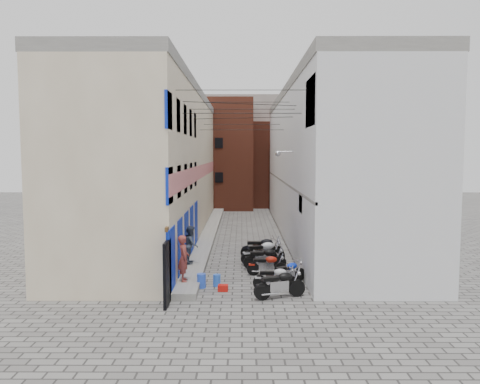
{
  "coord_description": "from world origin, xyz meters",
  "views": [
    {
      "loc": [
        -0.01,
        -15.85,
        5.14
      ],
      "look_at": [
        -0.1,
        9.66,
        3.0
      ],
      "focal_mm": 35.0,
      "sensor_mm": 36.0,
      "label": 1
    }
  ],
  "objects_px": {
    "motorcycle_c": "(288,271)",
    "person_a": "(184,258)",
    "motorcycle_g": "(262,247)",
    "motorcycle_a": "(280,283)",
    "water_jug_near": "(201,281)",
    "person_b": "(191,245)",
    "motorcycle_f": "(263,251)",
    "water_jug_far": "(217,280)",
    "motorcycle_b": "(275,277)",
    "red_crate": "(223,288)",
    "motorcycle_d": "(267,264)",
    "motorcycle_e": "(265,257)"
  },
  "relations": [
    {
      "from": "water_jug_near",
      "to": "water_jug_far",
      "type": "xyz_separation_m",
      "value": [
        0.58,
        0.22,
        -0.04
      ]
    },
    {
      "from": "motorcycle_b",
      "to": "person_a",
      "type": "distance_m",
      "value": 3.55
    },
    {
      "from": "person_a",
      "to": "water_jug_far",
      "type": "height_order",
      "value": "person_a"
    },
    {
      "from": "red_crate",
      "to": "motorcycle_c",
      "type": "bearing_deg",
      "value": 23.0
    },
    {
      "from": "water_jug_far",
      "to": "red_crate",
      "type": "height_order",
      "value": "water_jug_far"
    },
    {
      "from": "motorcycle_a",
      "to": "motorcycle_d",
      "type": "distance_m",
      "value": 3.14
    },
    {
      "from": "motorcycle_c",
      "to": "person_a",
      "type": "height_order",
      "value": "person_a"
    },
    {
      "from": "motorcycle_f",
      "to": "water_jug_near",
      "type": "height_order",
      "value": "motorcycle_f"
    },
    {
      "from": "motorcycle_c",
      "to": "motorcycle_d",
      "type": "distance_m",
      "value": 1.41
    },
    {
      "from": "motorcycle_g",
      "to": "water_jug_near",
      "type": "height_order",
      "value": "motorcycle_g"
    },
    {
      "from": "motorcycle_a",
      "to": "motorcycle_c",
      "type": "relative_size",
      "value": 1.15
    },
    {
      "from": "person_a",
      "to": "person_b",
      "type": "distance_m",
      "value": 2.91
    },
    {
      "from": "motorcycle_f",
      "to": "water_jug_far",
      "type": "bearing_deg",
      "value": -48.58
    },
    {
      "from": "person_a",
      "to": "red_crate",
      "type": "relative_size",
      "value": 4.78
    },
    {
      "from": "motorcycle_c",
      "to": "water_jug_far",
      "type": "distance_m",
      "value": 2.85
    },
    {
      "from": "person_b",
      "to": "motorcycle_f",
      "type": "bearing_deg",
      "value": -76.98
    },
    {
      "from": "motorcycle_c",
      "to": "water_jug_near",
      "type": "xyz_separation_m",
      "value": [
        -3.38,
        -0.65,
        -0.22
      ]
    },
    {
      "from": "person_b",
      "to": "person_a",
      "type": "bearing_deg",
      "value": 179.34
    },
    {
      "from": "water_jug_far",
      "to": "motorcycle_c",
      "type": "bearing_deg",
      "value": 8.71
    },
    {
      "from": "motorcycle_b",
      "to": "red_crate",
      "type": "bearing_deg",
      "value": -83.16
    },
    {
      "from": "motorcycle_e",
      "to": "water_jug_near",
      "type": "height_order",
      "value": "motorcycle_e"
    },
    {
      "from": "motorcycle_c",
      "to": "motorcycle_a",
      "type": "bearing_deg",
      "value": -47.32
    },
    {
      "from": "motorcycle_f",
      "to": "motorcycle_a",
      "type": "bearing_deg",
      "value": -15.71
    },
    {
      "from": "motorcycle_d",
      "to": "motorcycle_e",
      "type": "relative_size",
      "value": 0.89
    },
    {
      "from": "water_jug_far",
      "to": "motorcycle_b",
      "type": "bearing_deg",
      "value": -11.48
    },
    {
      "from": "motorcycle_c",
      "to": "red_crate",
      "type": "relative_size",
      "value": 4.53
    },
    {
      "from": "motorcycle_d",
      "to": "red_crate",
      "type": "bearing_deg",
      "value": -40.2
    },
    {
      "from": "motorcycle_b",
      "to": "water_jug_far",
      "type": "xyz_separation_m",
      "value": [
        -2.23,
        0.45,
        -0.26
      ]
    },
    {
      "from": "motorcycle_g",
      "to": "motorcycle_e",
      "type": "bearing_deg",
      "value": -0.35
    },
    {
      "from": "red_crate",
      "to": "motorcycle_e",
      "type": "bearing_deg",
      "value": 62.27
    },
    {
      "from": "motorcycle_a",
      "to": "motorcycle_f",
      "type": "xyz_separation_m",
      "value": [
        -0.36,
        5.06,
        0.06
      ]
    },
    {
      "from": "motorcycle_g",
      "to": "motorcycle_a",
      "type": "bearing_deg",
      "value": 1.98
    },
    {
      "from": "motorcycle_b",
      "to": "motorcycle_d",
      "type": "distance_m",
      "value": 2.07
    },
    {
      "from": "motorcycle_a",
      "to": "motorcycle_g",
      "type": "height_order",
      "value": "motorcycle_g"
    },
    {
      "from": "motorcycle_b",
      "to": "motorcycle_e",
      "type": "xyz_separation_m",
      "value": [
        -0.24,
        3.08,
        0.06
      ]
    },
    {
      "from": "motorcycle_c",
      "to": "motorcycle_g",
      "type": "relative_size",
      "value": 0.8
    },
    {
      "from": "red_crate",
      "to": "person_b",
      "type": "bearing_deg",
      "value": 114.65
    },
    {
      "from": "motorcycle_a",
      "to": "motorcycle_c",
      "type": "height_order",
      "value": "motorcycle_a"
    },
    {
      "from": "motorcycle_g",
      "to": "person_a",
      "type": "distance_m",
      "value": 5.79
    },
    {
      "from": "motorcycle_c",
      "to": "motorcycle_f",
      "type": "xyz_separation_m",
      "value": [
        -0.85,
        3.12,
        0.14
      ]
    },
    {
      "from": "motorcycle_b",
      "to": "person_a",
      "type": "bearing_deg",
      "value": -93.34
    },
    {
      "from": "motorcycle_a",
      "to": "person_b",
      "type": "xyz_separation_m",
      "value": [
        -3.6,
        4.24,
        0.53
      ]
    },
    {
      "from": "motorcycle_e",
      "to": "water_jug_near",
      "type": "bearing_deg",
      "value": -44.69
    },
    {
      "from": "motorcycle_b",
      "to": "person_b",
      "type": "bearing_deg",
      "value": -131.01
    },
    {
      "from": "motorcycle_g",
      "to": "red_crate",
      "type": "xyz_separation_m",
      "value": [
        -1.68,
        -5.26,
        -0.49
      ]
    },
    {
      "from": "motorcycle_e",
      "to": "water_jug_far",
      "type": "relative_size",
      "value": 4.21
    },
    {
      "from": "person_b",
      "to": "red_crate",
      "type": "height_order",
      "value": "person_b"
    },
    {
      "from": "motorcycle_g",
      "to": "water_jug_far",
      "type": "distance_m",
      "value": 5.02
    },
    {
      "from": "motorcycle_d",
      "to": "water_jug_far",
      "type": "height_order",
      "value": "motorcycle_d"
    },
    {
      "from": "motorcycle_g",
      "to": "water_jug_near",
      "type": "relative_size",
      "value": 3.89
    }
  ]
}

